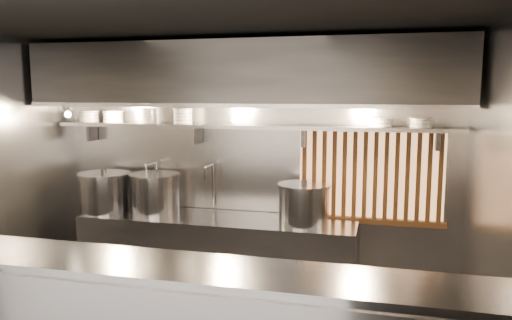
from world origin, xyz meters
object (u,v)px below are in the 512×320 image
at_px(stock_pot_left, 155,193).
at_px(stock_pot_right, 304,204).
at_px(pendant_bulb, 236,119).
at_px(heat_lamp, 66,109).
at_px(stock_pot_mid, 105,192).

xyz_separation_m(stock_pot_left, stock_pot_right, (1.69, -0.08, -0.01)).
relative_size(pendant_bulb, stock_pot_left, 0.25).
xyz_separation_m(heat_lamp, pendant_bulb, (1.80, 0.35, -0.11)).
bearing_deg(heat_lamp, pendant_bulb, 11.00).
relative_size(pendant_bulb, stock_pot_right, 0.28).
distance_m(heat_lamp, stock_pot_mid, 1.01).
bearing_deg(stock_pot_right, stock_pot_left, 177.42).
bearing_deg(stock_pot_mid, pendant_bulb, 3.73).
relative_size(stock_pot_mid, stock_pot_right, 1.12).
relative_size(pendant_bulb, stock_pot_mid, 0.25).
distance_m(heat_lamp, stock_pot_left, 1.31).
xyz_separation_m(stock_pot_mid, stock_pot_right, (2.29, -0.00, -0.01)).
height_order(heat_lamp, stock_pot_left, heat_lamp).
height_order(heat_lamp, stock_pot_mid, heat_lamp).
relative_size(heat_lamp, stock_pot_right, 0.52).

